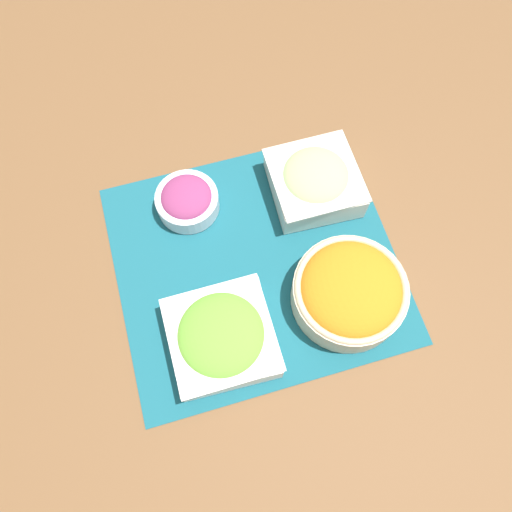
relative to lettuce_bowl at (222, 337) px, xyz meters
The scene contains 6 objects.
ground_plane 0.16m from the lettuce_bowl, 52.71° to the left, with size 3.00×3.00×0.00m, color brown.
placemat 0.15m from the lettuce_bowl, 52.71° to the left, with size 0.48×0.44×0.00m.
lettuce_bowl is the anchor object (origin of this frame).
onion_bowl 0.26m from the lettuce_bowl, 89.36° to the left, with size 0.11×0.11×0.05m.
carrot_bowl 0.22m from the lettuce_bowl, ahead, with size 0.19×0.19×0.08m.
cucumber_bowl 0.33m from the lettuce_bowl, 44.61° to the left, with size 0.16×0.16×0.07m.
Camera 1 is at (-0.09, -0.30, 0.82)m, focal length 35.00 mm.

